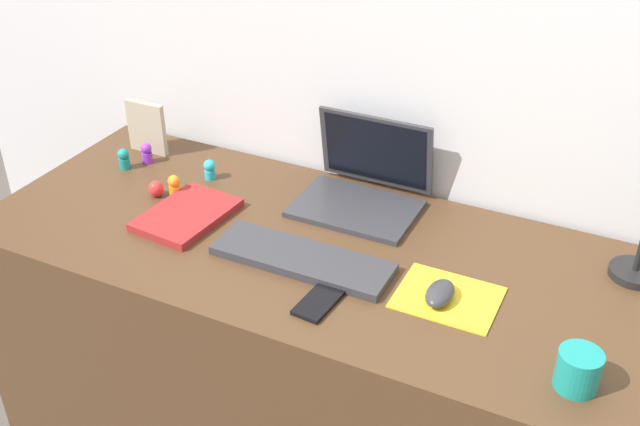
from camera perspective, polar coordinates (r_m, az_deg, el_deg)
name	(u,v)px	position (r m, az deg, el deg)	size (l,w,h in m)	color
back_wall	(378,177)	(2.04, 4.39, 2.73)	(2.82, 0.05, 1.48)	silver
desk	(318,365)	(1.98, -0.19, -11.34)	(1.62, 0.66, 0.74)	#4C331E
laptop	(365,182)	(1.90, 3.38, 2.31)	(0.30, 0.25, 0.21)	#333338
keyboard	(303,259)	(1.69, -1.28, -3.48)	(0.41, 0.13, 0.02)	#333338
mousepad	(448,297)	(1.61, 9.58, -6.29)	(0.21, 0.17, 0.00)	yellow
mouse	(440,293)	(1.59, 9.02, -5.99)	(0.06, 0.10, 0.03)	#333338
cell_phone	(320,301)	(1.58, -0.02, -6.64)	(0.06, 0.13, 0.01)	black
notebook_pad	(187,215)	(1.87, -9.98, -0.13)	(0.17, 0.24, 0.02)	maroon
picture_frame	(147,128)	(2.18, -12.92, 6.28)	(0.12, 0.02, 0.15)	#B2A58C
coffee_mug	(578,370)	(1.45, 18.86, -11.11)	(0.08, 0.08, 0.08)	teal
toy_figurine_purple	(147,153)	(2.14, -12.91, 4.43)	(0.03, 0.03, 0.06)	purple
toy_figurine_cyan	(210,169)	(2.03, -8.30, 3.29)	(0.03, 0.03, 0.05)	#28B7CC
toy_figurine_orange	(174,186)	(1.96, -10.90, 2.04)	(0.03, 0.03, 0.06)	orange
toy_figurine_teal	(124,159)	(2.13, -14.54, 3.99)	(0.03, 0.03, 0.06)	teal
toy_figurine_red	(156,189)	(1.98, -12.23, 1.79)	(0.04, 0.04, 0.04)	red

